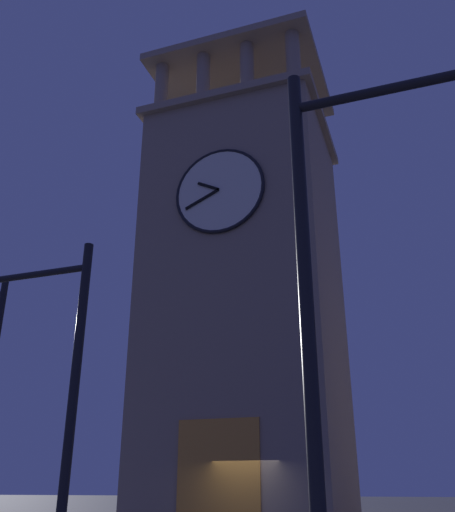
{
  "coord_description": "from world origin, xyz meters",
  "views": [
    {
      "loc": [
        -6.51,
        19.46,
        1.6
      ],
      "look_at": [
        2.0,
        -4.7,
        12.22
      ],
      "focal_mm": 39.27,
      "sensor_mm": 36.0,
      "label": 1
    }
  ],
  "objects": [
    {
      "name": "traffic_signal_mid",
      "position": [
        0.13,
        11.72,
        3.75
      ],
      "size": [
        3.99,
        0.41,
        5.59
      ],
      "color": "black",
      "rests_on": "ground_plane"
    },
    {
      "name": "clocktower",
      "position": [
        1.04,
        -4.68,
        10.02
      ],
      "size": [
        8.78,
        8.06,
        26.02
      ],
      "color": "gray",
      "rests_on": "ground_plane"
    },
    {
      "name": "traffic_signal_far",
      "position": [
        -6.84,
        13.87,
        4.27
      ],
      "size": [
        4.57,
        0.41,
        6.35
      ],
      "color": "black",
      "rests_on": "ground_plane"
    }
  ]
}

